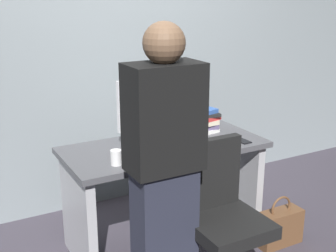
{
  "coord_description": "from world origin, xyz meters",
  "views": [
    {
      "loc": [
        -1.42,
        -2.63,
        1.79
      ],
      "look_at": [
        0.0,
        -0.05,
        0.89
      ],
      "focal_mm": 48.23,
      "sensor_mm": 36.0,
      "label": 1
    }
  ],
  "objects": [
    {
      "name": "office_chair",
      "position": [
        0.03,
        -0.67,
        0.43
      ],
      "size": [
        0.52,
        0.52,
        0.94
      ],
      "color": "black",
      "rests_on": "ground"
    },
    {
      "name": "keyboard",
      "position": [
        -0.07,
        -0.13,
        0.75
      ],
      "size": [
        0.44,
        0.15,
        0.02
      ],
      "primitive_type": "cube",
      "rotation": [
        0.0,
        0.0,
        -0.05
      ],
      "color": "white",
      "rests_on": "desk"
    },
    {
      "name": "mouse",
      "position": [
        0.2,
        -0.11,
        0.76
      ],
      "size": [
        0.06,
        0.1,
        0.03
      ],
      "primitive_type": "ellipsoid",
      "color": "black",
      "rests_on": "desk"
    },
    {
      "name": "book_stack",
      "position": [
        0.41,
        0.1,
        0.83
      ],
      "size": [
        0.23,
        0.16,
        0.18
      ],
      "color": "white",
      "rests_on": "desk"
    },
    {
      "name": "person_at_desk",
      "position": [
        -0.34,
        -0.62,
        0.84
      ],
      "size": [
        0.4,
        0.24,
        1.64
      ],
      "color": "#262838",
      "rests_on": "ground"
    },
    {
      "name": "ground_plane",
      "position": [
        0.0,
        0.0,
        0.0
      ],
      "size": [
        9.0,
        9.0,
        0.0
      ],
      "primitive_type": "plane",
      "color": "#3D3842"
    },
    {
      "name": "cup_near_keyboard",
      "position": [
        -0.44,
        -0.19,
        0.79
      ],
      "size": [
        0.07,
        0.07,
        0.1
      ],
      "primitive_type": "cylinder",
      "color": "silver",
      "rests_on": "desk"
    },
    {
      "name": "cell_phone",
      "position": [
        0.52,
        -0.2,
        0.75
      ],
      "size": [
        0.08,
        0.15,
        0.01
      ],
      "primitive_type": "cube",
      "rotation": [
        0.0,
        0.0,
        0.05
      ],
      "color": "black",
      "rests_on": "desk"
    },
    {
      "name": "wall_back",
      "position": [
        0.0,
        0.86,
        1.5
      ],
      "size": [
        6.4,
        0.1,
        3.0
      ],
      "primitive_type": "cube",
      "color": "gray",
      "rests_on": "ground"
    },
    {
      "name": "desk",
      "position": [
        0.0,
        0.0,
        0.51
      ],
      "size": [
        1.42,
        0.65,
        0.74
      ],
      "color": "#4C4C51",
      "rests_on": "ground"
    },
    {
      "name": "handbag",
      "position": [
        0.7,
        -0.46,
        0.14
      ],
      "size": [
        0.34,
        0.14,
        0.38
      ],
      "color": "brown",
      "rests_on": "ground"
    },
    {
      "name": "monitor",
      "position": [
        -0.02,
        0.15,
        1.0
      ],
      "size": [
        0.54,
        0.16,
        0.46
      ],
      "color": "silver",
      "rests_on": "desk"
    }
  ]
}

